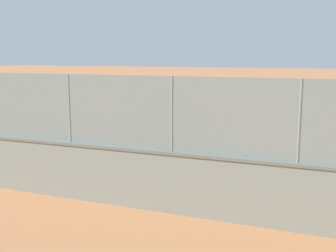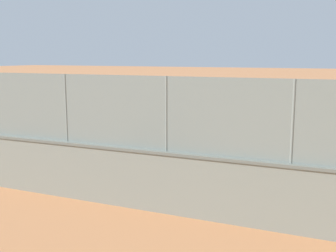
{
  "view_description": "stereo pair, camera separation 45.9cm",
  "coord_description": "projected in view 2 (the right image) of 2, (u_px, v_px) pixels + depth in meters",
  "views": [
    {
      "loc": [
        -8.84,
        21.03,
        4.25
      ],
      "look_at": [
        -2.35,
        6.05,
        1.48
      ],
      "focal_mm": 44.24,
      "sensor_mm": 36.0,
      "label": 1
    },
    {
      "loc": [
        -9.26,
        20.85,
        4.25
      ],
      "look_at": [
        -2.35,
        6.05,
        1.48
      ],
      "focal_mm": 44.24,
      "sensor_mm": 36.0,
      "label": 2
    }
  ],
  "objects": [
    {
      "name": "player_at_service_line",
      "position": [
        152.0,
        140.0,
        16.3
      ],
      "size": [
        0.73,
        1.13,
        1.67
      ],
      "color": "#B2B2B2",
      "rests_on": "ground_plane"
    },
    {
      "name": "player_foreground_swinging",
      "position": [
        262.0,
        120.0,
        21.65
      ],
      "size": [
        0.97,
        0.89,
        1.6
      ],
      "color": "navy",
      "rests_on": "ground_plane"
    },
    {
      "name": "player_crossing_court",
      "position": [
        280.0,
        127.0,
        19.88
      ],
      "size": [
        0.7,
        1.19,
        1.51
      ],
      "color": "navy",
      "rests_on": "ground_plane"
    },
    {
      "name": "sports_ball",
      "position": [
        280.0,
        145.0,
        19.8
      ],
      "size": [
        0.12,
        0.12,
        0.12
      ],
      "primitive_type": "sphere",
      "color": "#3399D8",
      "rests_on": "ground_plane"
    },
    {
      "name": "ground_plane",
      "position": [
        176.0,
        133.0,
        23.2
      ],
      "size": [
        260.0,
        260.0,
        0.0
      ],
      "primitive_type": "plane",
      "color": "#B27247"
    },
    {
      "name": "spare_ball_by_wall",
      "position": [
        37.0,
        182.0,
        13.92
      ],
      "size": [
        0.11,
        0.11,
        0.11
      ],
      "primitive_type": "sphere",
      "color": "orange",
      "rests_on": "ground_plane"
    }
  ]
}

